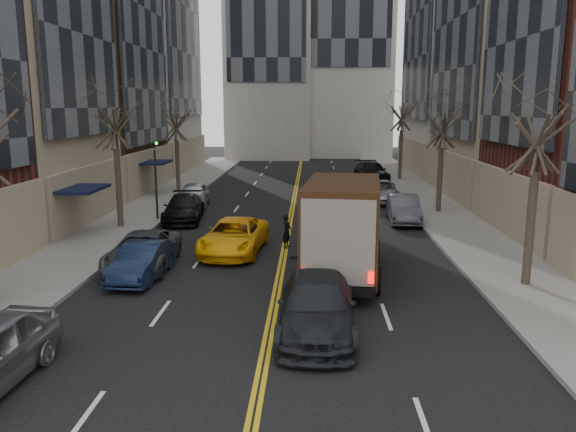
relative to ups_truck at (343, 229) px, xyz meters
name	(u,v)px	position (x,y,z in m)	size (l,w,h in m)	color
sidewalk_left	(154,204)	(-11.35, 15.07, -1.80)	(4.00, 66.00, 0.15)	slate
sidewalk_right	(434,206)	(6.65, 15.07, -1.80)	(4.00, 66.00, 0.15)	slate
tree_lf_mid	(114,101)	(-11.15, 8.07, 4.72)	(3.20, 3.20, 8.91)	#382D23
tree_lf_far	(176,110)	(-11.15, 21.07, 4.15)	(3.20, 3.20, 8.12)	#382D23
tree_rt_near	(541,103)	(6.45, -0.93, 4.58)	(3.20, 3.20, 8.71)	#382D23
tree_rt_mid	(443,109)	(6.45, 13.07, 4.29)	(3.20, 3.20, 8.32)	#382D23
tree_rt_far	(403,101)	(6.45, 28.07, 4.87)	(3.20, 3.20, 9.11)	#382D23
traffic_signal	(156,171)	(-9.75, 10.07, 0.94)	(0.29, 0.26, 4.70)	black
ups_truck	(343,229)	(0.00, 0.00, 0.00)	(3.33, 7.02, 3.72)	black
observer_sedan	(317,306)	(-1.00, -5.18, -1.10)	(2.26, 5.37, 1.55)	black
taxi	(234,236)	(-4.55, 3.46, -1.15)	(2.42, 5.26, 1.46)	#FFB80A
pedestrian	(287,231)	(-2.27, 4.41, -1.11)	(0.56, 0.37, 1.54)	black
parked_lf_b	(142,261)	(-7.45, -0.43, -1.20)	(1.43, 4.11, 1.35)	#101B34
parked_lf_c	(143,251)	(-7.85, 0.95, -1.18)	(2.31, 5.02, 1.40)	#43464A
parked_lf_d	(184,208)	(-8.31, 10.26, -1.15)	(2.02, 4.97, 1.44)	black
parked_lf_e	(194,195)	(-8.65, 14.72, -1.11)	(1.80, 4.49, 1.53)	#ABACB2
parked_rt_a	(404,209)	(3.95, 10.42, -1.13)	(1.58, 4.53, 1.49)	#4A4B51
parked_rt_b	(380,191)	(3.48, 17.20, -1.17)	(2.34, 5.08, 1.41)	#93969A
parked_rt_c	(371,172)	(3.95, 27.50, -1.06)	(2.29, 5.64, 1.64)	black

